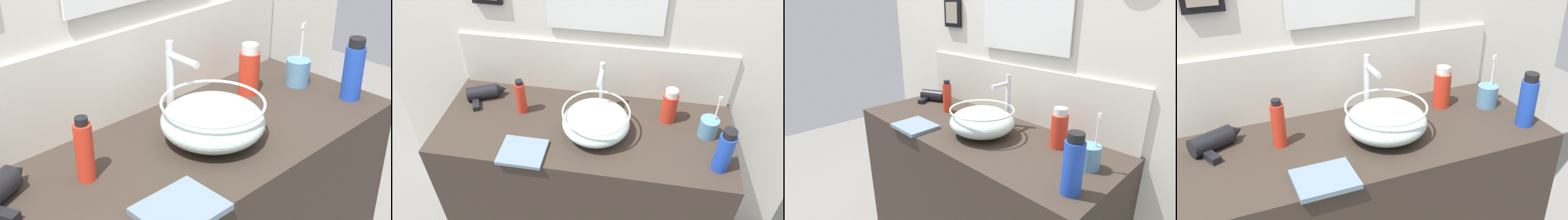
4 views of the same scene
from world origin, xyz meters
TOP-DOWN VIEW (x-y plane):
  - back_panel at (-0.00, 0.29)m, footprint 2.19×0.10m
  - glass_bowl_sink at (0.06, -0.03)m, footprint 0.29×0.29m
  - faucet at (0.06, 0.13)m, footprint 0.02×0.12m
  - hair_drier at (-0.50, 0.12)m, footprint 0.19×0.18m
  - toothbrush_cup at (0.53, 0.04)m, footprint 0.08×0.08m
  - spray_bottle at (0.57, -0.14)m, footprint 0.06×0.06m
  - lotion_bottle at (-0.30, 0.06)m, footprint 0.05×0.05m
  - shampoo_bottle at (0.36, 0.11)m, footprint 0.07×0.07m
  - hand_towel at (-0.22, -0.20)m, footprint 0.19×0.16m

SIDE VIEW (x-z plane):
  - hand_towel at x=-0.22m, z-range 0.92..0.94m
  - hair_drier at x=-0.50m, z-range 0.92..0.99m
  - toothbrush_cup at x=0.53m, z-range 0.86..1.07m
  - glass_bowl_sink at x=0.06m, z-range 0.92..1.05m
  - shampoo_bottle at x=0.36m, z-range 0.92..1.09m
  - lotion_bottle at x=-0.30m, z-range 0.92..1.09m
  - spray_bottle at x=0.57m, z-range 0.92..1.12m
  - faucet at x=0.06m, z-range 0.94..1.19m
  - back_panel at x=0.00m, z-range 0.00..2.47m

